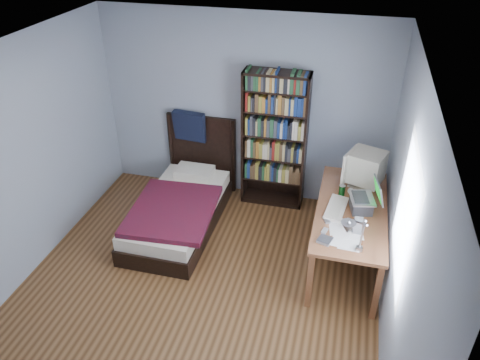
{
  "coord_description": "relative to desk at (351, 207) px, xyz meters",
  "views": [
    {
      "loc": [
        1.36,
        -3.41,
        3.65
      ],
      "look_at": [
        0.27,
        0.86,
        0.94
      ],
      "focal_mm": 35.0,
      "sensor_mm": 36.0,
      "label": 1
    }
  ],
  "objects": [
    {
      "name": "bookshelf",
      "position": [
        -1.05,
        0.53,
        0.5
      ],
      "size": [
        0.83,
        0.3,
        1.84
      ],
      "color": "black",
      "rests_on": "floor"
    },
    {
      "name": "laptop",
      "position": [
        0.11,
        -0.49,
        0.42
      ],
      "size": [
        0.37,
        0.36,
        0.39
      ],
      "color": "#2D2D30",
      "rests_on": "desk"
    },
    {
      "name": "keyboard",
      "position": [
        -0.17,
        -0.54,
        0.33
      ],
      "size": [
        0.25,
        0.5,
        0.05
      ],
      "primitive_type": "cube",
      "rotation": [
        0.0,
        0.07,
        -0.12
      ],
      "color": "beige",
      "rests_on": "desk"
    },
    {
      "name": "room",
      "position": [
        -1.48,
        -1.4,
        0.83
      ],
      "size": [
        4.2,
        4.24,
        2.5
      ],
      "color": "#4B2D16",
      "rests_on": "ground"
    },
    {
      "name": "phone_grey",
      "position": [
        -0.25,
        -0.97,
        0.32
      ],
      "size": [
        0.07,
        0.1,
        0.02
      ],
      "primitive_type": "cube",
      "rotation": [
        0.0,
        0.0,
        -0.27
      ],
      "color": "gray",
      "rests_on": "desk"
    },
    {
      "name": "crt_monitor",
      "position": [
        0.09,
        0.01,
        0.56
      ],
      "size": [
        0.5,
        0.46,
        0.45
      ],
      "color": "#BCB49C",
      "rests_on": "desk"
    },
    {
      "name": "external_drive",
      "position": [
        -0.23,
        -1.12,
        0.32
      ],
      "size": [
        0.17,
        0.17,
        0.03
      ],
      "primitive_type": "cube",
      "rotation": [
        0.0,
        0.0,
        -0.32
      ],
      "color": "gray",
      "rests_on": "desk"
    },
    {
      "name": "bed",
      "position": [
        -2.09,
        -0.26,
        -0.16
      ],
      "size": [
        1.05,
        1.99,
        1.16
      ],
      "color": "black",
      "rests_on": "floor"
    },
    {
      "name": "speaker",
      "position": [
        0.07,
        -0.9,
        0.39
      ],
      "size": [
        0.09,
        0.09,
        0.17
      ],
      "primitive_type": "cube",
      "rotation": [
        0.0,
        0.0,
        -0.05
      ],
      "color": "gray",
      "rests_on": "desk"
    },
    {
      "name": "phone_silver",
      "position": [
        -0.25,
        -0.78,
        0.32
      ],
      "size": [
        0.1,
        0.12,
        0.02
      ],
      "primitive_type": "cube",
      "rotation": [
        0.0,
        0.0,
        0.43
      ],
      "color": "#B3B3B8",
      "rests_on": "desk"
    },
    {
      "name": "desk",
      "position": [
        0.0,
        0.0,
        0.0
      ],
      "size": [
        0.75,
        1.72,
        0.73
      ],
      "color": "brown",
      "rests_on": "floor"
    },
    {
      "name": "soda_can",
      "position": [
        -0.13,
        -0.24,
        0.37
      ],
      "size": [
        0.07,
        0.07,
        0.12
      ],
      "primitive_type": "cylinder",
      "color": "black",
      "rests_on": "desk"
    },
    {
      "name": "mouse",
      "position": [
        -0.03,
        -0.16,
        0.33
      ],
      "size": [
        0.07,
        0.12,
        0.04
      ],
      "primitive_type": "ellipsoid",
      "color": "silver",
      "rests_on": "desk"
    },
    {
      "name": "desk_lamp",
      "position": [
        -0.02,
        -1.55,
        0.82
      ],
      "size": [
        0.24,
        0.54,
        0.63
      ],
      "color": "#99999E",
      "rests_on": "desk"
    }
  ]
}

